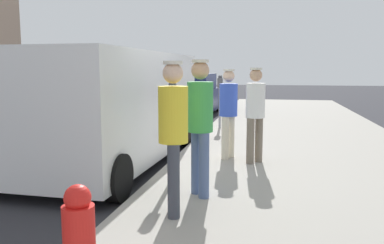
# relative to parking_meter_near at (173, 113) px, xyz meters

# --- Properties ---
(ground_plane) EXTENTS (80.00, 80.00, 0.00)m
(ground_plane) POSITION_rel_parking_meter_near_xyz_m (-1.35, 0.73, -1.18)
(ground_plane) COLOR #2D2D33
(sidewalk_slab) EXTENTS (5.00, 32.00, 0.15)m
(sidewalk_slab) POSITION_rel_parking_meter_near_xyz_m (2.15, 0.73, -1.11)
(sidewalk_slab) COLOR #9E998E
(sidewalk_slab) RESTS_ON ground
(parking_meter_near) EXTENTS (0.14, 0.18, 1.52)m
(parking_meter_near) POSITION_rel_parking_meter_near_xyz_m (0.00, 0.00, 0.00)
(parking_meter_near) COLOR gray
(parking_meter_near) RESTS_ON sidewalk_slab
(parking_meter_far) EXTENTS (0.14, 0.18, 1.52)m
(parking_meter_far) POSITION_rel_parking_meter_near_xyz_m (0.00, 5.54, 0.00)
(parking_meter_far) COLOR gray
(parking_meter_far) RESTS_ON sidewalk_slab
(pedestrian_in_blue) EXTENTS (0.34, 0.34, 1.69)m
(pedestrian_in_blue) POSITION_rel_parking_meter_near_xyz_m (0.67, 1.63, -0.06)
(pedestrian_in_blue) COLOR beige
(pedestrian_in_blue) RESTS_ON sidewalk_slab
(pedestrian_in_yellow) EXTENTS (0.34, 0.35, 1.78)m
(pedestrian_in_yellow) POSITION_rel_parking_meter_near_xyz_m (0.38, -1.46, -0.00)
(pedestrian_in_yellow) COLOR #383D47
(pedestrian_in_yellow) RESTS_ON sidewalk_slab
(pedestrian_in_white) EXTENTS (0.34, 0.34, 1.71)m
(pedestrian_in_white) POSITION_rel_parking_meter_near_xyz_m (1.18, 1.36, -0.05)
(pedestrian_in_white) COLOR #726656
(pedestrian_in_white) RESTS_ON sidewalk_slab
(pedestrian_in_green) EXTENTS (0.34, 0.34, 1.81)m
(pedestrian_in_green) POSITION_rel_parking_meter_near_xyz_m (0.55, -0.71, 0.02)
(pedestrian_in_green) COLOR #4C608C
(pedestrian_in_green) RESTS_ON sidewalk_slab
(parked_van) EXTENTS (2.26, 5.26, 2.15)m
(parked_van) POSITION_rel_parking_meter_near_xyz_m (-1.50, 1.32, -0.03)
(parked_van) COLOR white
(parked_van) RESTS_ON ground
(parked_sedan_ahead) EXTENTS (2.17, 4.50, 1.65)m
(parked_sedan_ahead) POSITION_rel_parking_meter_near_xyz_m (-1.72, 9.80, -0.43)
(parked_sedan_ahead) COLOR navy
(parked_sedan_ahead) RESTS_ON ground
(fire_hydrant) EXTENTS (0.24, 0.24, 0.86)m
(fire_hydrant) POSITION_rel_parking_meter_near_xyz_m (0.10, -3.23, -0.61)
(fire_hydrant) COLOR red
(fire_hydrant) RESTS_ON sidewalk_slab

